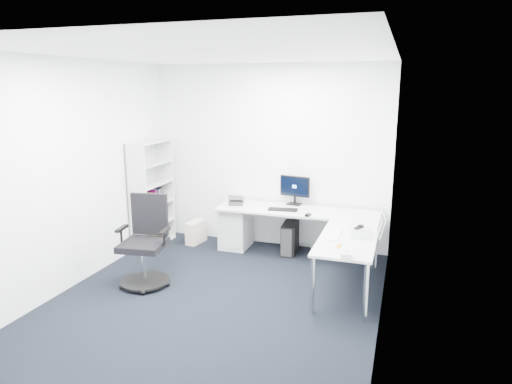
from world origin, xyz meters
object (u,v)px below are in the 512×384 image
(monitor, at_px, (295,190))
(laptop, at_px, (362,225))
(l_desk, at_px, (292,240))
(bookshelf, at_px, (152,194))
(task_chair, at_px, (143,242))

(monitor, bearing_deg, laptop, -36.82)
(l_desk, xyz_separation_m, bookshelf, (-2.17, 0.05, 0.46))
(l_desk, height_order, bookshelf, bookshelf)
(bookshelf, height_order, monitor, bookshelf)
(task_chair, relative_size, laptop, 3.03)
(bookshelf, bearing_deg, laptop, -10.66)
(l_desk, height_order, laptop, laptop)
(task_chair, height_order, laptop, task_chair)
(l_desk, bearing_deg, monitor, 101.13)
(task_chair, bearing_deg, l_desk, 31.31)
(bookshelf, bearing_deg, monitor, 14.94)
(bookshelf, bearing_deg, task_chair, -63.73)
(l_desk, distance_m, task_chair, 1.99)
(monitor, bearing_deg, bookshelf, -155.45)
(bookshelf, xyz_separation_m, laptop, (3.14, -0.59, 0.00))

